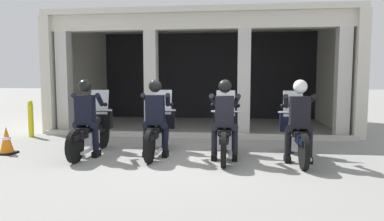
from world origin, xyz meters
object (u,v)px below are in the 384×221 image
Objects in this scene: traffic_cone_flank at (7,141)px; police_officer_far_right at (299,114)px; motorcycle_far_left at (92,130)px; motorcycle_center_right at (225,133)px; motorcycle_far_right at (296,134)px; police_officer_center_right at (225,113)px; bollard_kerbside at (31,119)px; motorcycle_center_left at (159,130)px; police_officer_far_left at (86,111)px; police_officer_center_left at (155,111)px.

police_officer_far_right is at bearing -0.03° from traffic_cone_flank.
motorcycle_center_right is (2.82, 0.03, 0.00)m from motorcycle_far_left.
motorcycle_far_right is 0.52m from police_officer_far_right.
bollard_kerbside is at bearing 154.98° from police_officer_center_right.
motorcycle_center_left is at bearing -22.81° from bollard_kerbside.
motorcycle_center_left is at bearing 7.53° from traffic_cone_flank.
motorcycle_far_right is (2.82, -0.14, 0.00)m from motorcycle_center_left.
motorcycle_far_left reaches higher than traffic_cone_flank.
police_officer_far_left is at bearing -168.12° from motorcycle_center_left.
police_officer_far_right is 1.58× the size of bollard_kerbside.
motorcycle_far_left is 0.52m from police_officer_far_left.
police_officer_center_left is at bearing 170.58° from police_officer_center_right.
police_officer_far_right is (-0.00, -0.28, 0.44)m from motorcycle_far_right.
bollard_kerbside is (-6.77, 1.81, -0.00)m from motorcycle_far_right.
bollard_kerbside is at bearing 157.66° from motorcycle_center_right.
motorcycle_center_left is at bearing 171.62° from motorcycle_far_right.
traffic_cone_flank is at bearing 176.26° from police_officer_center_right.
police_officer_center_left is (1.41, 0.17, 0.00)m from police_officer_far_left.
police_officer_far_right is at bearing -14.43° from motorcycle_center_left.
motorcycle_center_left is 4.29m from bollard_kerbside.
police_officer_center_right is 1.41m from police_officer_far_right.
motorcycle_far_left is 1.29× the size of police_officer_far_right.
motorcycle_far_left is at bearing 171.03° from police_officer_center_right.
motorcycle_center_right is at bearing 163.01° from police_officer_far_right.
police_officer_far_left is at bearing -179.08° from police_officer_center_left.
bollard_kerbside is at bearing 147.97° from police_officer_center_left.
police_officer_center_left is 2.82m from police_officer_far_right.
police_officer_center_left is at bearing 171.62° from police_officer_far_right.
police_officer_center_right is at bearing -21.26° from bollard_kerbside.
bollard_kerbside is at bearing 159.59° from motorcycle_far_right.
motorcycle_center_left is at bearing 2.39° from motorcycle_far_left.
police_officer_center_right is 1.00× the size of police_officer_far_right.
police_officer_center_right reaches higher than motorcycle_center_right.
police_officer_center_right is (2.82, 0.03, 0.00)m from police_officer_far_left.
police_officer_center_left is 1.58× the size of bollard_kerbside.
motorcycle_center_left is 1.00× the size of motorcycle_far_right.
motorcycle_far_right is 1.29× the size of police_officer_far_right.
police_officer_far_right is 7.10m from bollard_kerbside.
motorcycle_center_left reaches higher than traffic_cone_flank.
police_officer_far_left is at bearing 178.68° from motorcycle_far_right.
police_officer_center_left is 0.78× the size of motorcycle_far_right.
police_officer_center_left is at bearing -177.93° from motorcycle_center_right.
bollard_kerbside is (-3.96, 1.66, -0.00)m from motorcycle_center_left.
traffic_cone_flank is (-1.80, -0.26, -0.21)m from motorcycle_far_left.
motorcycle_far_left is 2.86m from police_officer_center_right.
motorcycle_far_left is at bearing 169.42° from police_officer_center_left.
police_officer_far_right is at bearing -7.87° from motorcycle_far_left.
police_officer_center_left reaches higher than bollard_kerbside.
police_officer_center_left is 1.00× the size of police_officer_center_right.
motorcycle_far_right is at bearing 2.67° from traffic_cone_flank.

